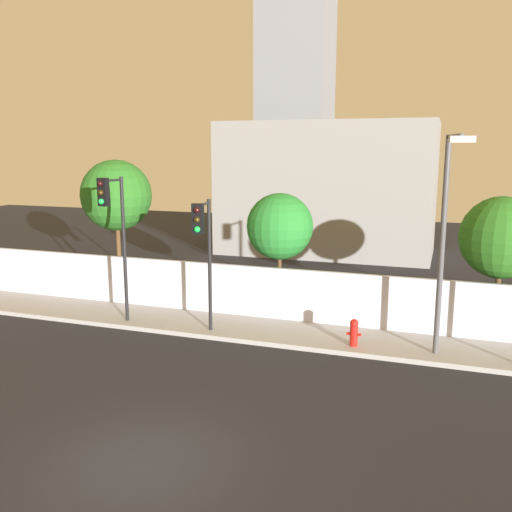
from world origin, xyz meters
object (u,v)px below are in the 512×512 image
at_px(street_lamp_curbside, 445,228).
at_px(fire_hydrant, 354,331).
at_px(roadside_tree_midleft, 280,227).
at_px(traffic_light_right, 203,239).
at_px(roadside_tree_leftmost, 116,196).
at_px(roadside_tree_midright, 502,238).
at_px(traffic_light_center, 113,219).

relative_size(street_lamp_curbside, fire_hydrant, 7.44).
distance_m(street_lamp_curbside, roadside_tree_midleft, 6.31).
distance_m(traffic_light_right, roadside_tree_leftmost, 6.49).
distance_m(roadside_tree_midleft, roadside_tree_midright, 7.29).
xyz_separation_m(street_lamp_curbside, roadside_tree_leftmost, (-12.30, 2.85, 0.33)).
bearing_deg(fire_hydrant, street_lamp_curbside, -1.96).
distance_m(street_lamp_curbside, fire_hydrant, 4.07).
distance_m(traffic_light_center, roadside_tree_midright, 12.46).
height_order(street_lamp_curbside, roadside_tree_midright, street_lamp_curbside).
bearing_deg(fire_hydrant, roadside_tree_leftmost, 164.40).
height_order(traffic_light_center, street_lamp_curbside, street_lamp_curbside).
distance_m(traffic_light_center, fire_hydrant, 8.52).
bearing_deg(fire_hydrant, roadside_tree_midright, 33.95).
relative_size(traffic_light_center, fire_hydrant, 5.91).
xyz_separation_m(traffic_light_center, street_lamp_curbside, (10.32, 0.42, 0.14)).
bearing_deg(traffic_light_center, street_lamp_curbside, 2.32).
height_order(street_lamp_curbside, roadside_tree_leftmost, street_lamp_curbside).
distance_m(street_lamp_curbside, roadside_tree_midright, 3.37).
bearing_deg(roadside_tree_midleft, fire_hydrant, -40.92).
distance_m(traffic_light_center, roadside_tree_leftmost, 3.85).
height_order(traffic_light_right, street_lamp_curbside, street_lamp_curbside).
bearing_deg(roadside_tree_leftmost, roadside_tree_midright, -0.00).
bearing_deg(traffic_light_center, roadside_tree_midright, 15.20).
xyz_separation_m(street_lamp_curbside, roadside_tree_midright, (1.70, 2.85, -0.62)).
xyz_separation_m(traffic_light_right, fire_hydrant, (4.55, 0.81, -2.72)).
height_order(roadside_tree_midleft, roadside_tree_midright, roadside_tree_midright).
bearing_deg(street_lamp_curbside, traffic_light_center, -177.68).
height_order(traffic_light_center, traffic_light_right, traffic_light_center).
bearing_deg(traffic_light_center, roadside_tree_leftmost, 121.31).
relative_size(traffic_light_center, traffic_light_right, 1.15).
xyz_separation_m(fire_hydrant, roadside_tree_leftmost, (-9.89, 2.76, 3.60)).
bearing_deg(roadside_tree_midleft, traffic_light_right, -110.80).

